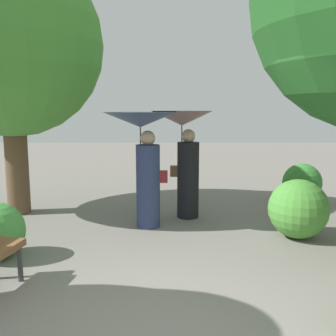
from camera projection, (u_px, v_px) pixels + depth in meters
person_left at (143, 146)px, 6.38m from camera, size 1.21×1.21×1.94m
person_right at (184, 144)px, 6.96m from camera, size 1.11×1.11×1.96m
tree_near_left at (8, 28)px, 6.92m from camera, size 3.39×3.39×5.37m
bush_path_right at (297, 209)px, 5.95m from camera, size 0.92×0.92×0.92m
bush_behind_bench at (301, 183)px, 8.31m from camera, size 0.84×0.84×0.84m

